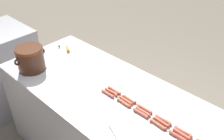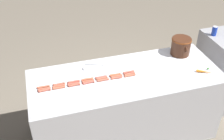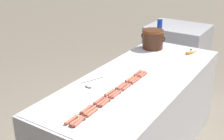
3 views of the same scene
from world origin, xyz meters
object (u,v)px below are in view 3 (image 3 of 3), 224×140
object	(u,v)px
hot_dog_4	(120,86)
hot_dog_2	(99,100)
hot_dog_5	(129,79)
carrot	(193,52)
hot_dog_16	(105,103)
hot_dog_10	(113,94)
serving_spoon	(90,84)
hot_dog_19	(135,81)
hot_dog_9	(102,102)
hot_dog_12	(133,79)
hot_dog_8	(89,111)
hot_dog_0	(71,120)
hot_dog_11	(123,86)
hot_dog_7	(76,121)
hot_dog_1	(86,109)
hot_dog_14	(79,122)
back_cabinet	(176,60)
hot_dog_15	(92,112)
soda_can	(160,23)
bean_pot	(153,38)
hot_dog_18	(126,87)
hot_dog_17	(116,95)
hot_dog_6	(138,73)
hot_dog_20	(144,75)
hot_dog_13	(141,74)
hot_dog_3	(109,93)

from	to	relation	value
hot_dog_4	hot_dog_2	bearing A→B (deg)	-90.62
hot_dog_5	carrot	bearing A→B (deg)	76.58
hot_dog_16	carrot	xyz separation A→B (m)	(0.18, 1.43, 0.00)
hot_dog_10	serving_spoon	distance (m)	0.27
hot_dog_5	hot_dog_19	bearing A→B (deg)	-0.05
hot_dog_9	hot_dog_12	size ratio (longest dim) A/B	1.00
hot_dog_8	hot_dog_9	world-z (taller)	same
hot_dog_0	hot_dog_11	bearing A→B (deg)	87.28
hot_dog_7	hot_dog_9	distance (m)	0.30
hot_dog_7	hot_dog_1	bearing A→B (deg)	101.45
hot_dog_1	hot_dog_14	xyz separation A→B (m)	(0.06, -0.16, 0.00)
back_cabinet	hot_dog_4	world-z (taller)	back_cabinet
hot_dog_15	soda_can	distance (m)	2.13
bean_pot	carrot	xyz separation A→B (m)	(0.44, 0.08, -0.10)
hot_dog_0	hot_dog_12	world-z (taller)	same
hot_dog_14	hot_dog_8	bearing A→B (deg)	100.87
hot_dog_15	hot_dog_18	size ratio (longest dim) A/B	1.00
hot_dog_1	hot_dog_12	size ratio (longest dim) A/B	1.00
carrot	hot_dog_17	bearing A→B (deg)	-97.87
hot_dog_11	hot_dog_16	world-z (taller)	same
hot_dog_18	hot_dog_4	bearing A→B (deg)	-172.53
hot_dog_2	hot_dog_6	bearing A→B (deg)	90.15
hot_dog_17	hot_dog_1	bearing A→B (deg)	-101.01
hot_dog_11	hot_dog_19	distance (m)	0.16
hot_dog_19	carrot	distance (m)	0.98
hot_dog_18	hot_dog_17	bearing A→B (deg)	-90.09
serving_spoon	carrot	bearing A→B (deg)	69.11
back_cabinet	serving_spoon	world-z (taller)	back_cabinet
hot_dog_0	carrot	bearing A→B (deg)	82.28
soda_can	hot_dog_16	bearing A→B (deg)	-77.14
hot_dog_20	carrot	xyz separation A→B (m)	(0.17, 0.81, 0.00)
serving_spoon	soda_can	xyz separation A→B (m)	(-0.15, 1.71, 0.13)
hot_dog_6	hot_dog_13	distance (m)	0.03
hot_dog_15	hot_dog_17	xyz separation A→B (m)	(0.00, 0.31, 0.00)
hot_dog_13	hot_dog_2	bearing A→B (deg)	-92.96
hot_dog_5	hot_dog_15	bearing A→B (deg)	-85.02
soda_can	back_cabinet	bearing A→B (deg)	54.63
hot_dog_11	hot_dog_15	world-z (taller)	same
hot_dog_4	hot_dog_7	bearing A→B (deg)	-87.40
soda_can	carrot	bearing A→B (deg)	-38.85
hot_dog_5	carrot	size ratio (longest dim) A/B	0.81
hot_dog_6	hot_dog_16	bearing A→B (deg)	-84.52
hot_dog_15	soda_can	size ratio (longest dim) A/B	1.07
hot_dog_1	hot_dog_10	world-z (taller)	same
hot_dog_5	hot_dog_11	xyz separation A→B (m)	(0.02, -0.16, 0.00)
hot_dog_10	hot_dog_14	world-z (taller)	same
hot_dog_12	carrot	world-z (taller)	carrot
hot_dog_15	hot_dog_20	distance (m)	0.77
hot_dog_10	carrot	bearing A→B (deg)	80.96
hot_dog_3	hot_dog_10	world-z (taller)	same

